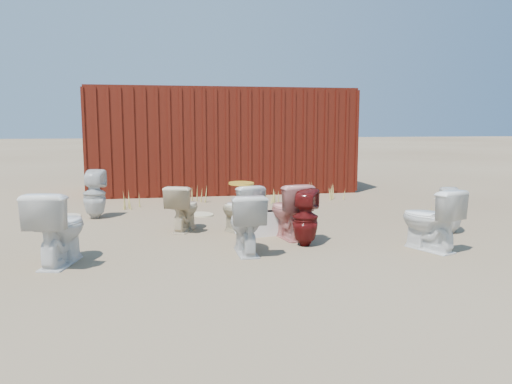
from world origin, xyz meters
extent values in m
plane|color=brown|center=(0.00, 0.00, 0.00)|extent=(100.00, 100.00, 0.00)
cube|color=#4E1A0D|center=(0.00, 5.20, 1.20)|extent=(6.00, 2.40, 2.40)
imported|color=white|center=(-2.59, -1.03, 0.43)|extent=(0.66, 0.93, 0.85)
imported|color=tan|center=(0.31, -0.22, 0.39)|extent=(0.57, 0.83, 0.78)
imported|color=silver|center=(-0.42, -0.94, 0.38)|extent=(0.43, 0.74, 0.75)
imported|color=#560F0E|center=(0.41, -0.70, 0.37)|extent=(0.46, 0.46, 0.75)
imported|color=white|center=(1.90, -1.20, 0.40)|extent=(0.71, 0.89, 0.79)
imported|color=silver|center=(-2.55, 1.81, 0.41)|extent=(0.42, 0.42, 0.83)
imported|color=#BEAF8B|center=(-0.30, 0.22, 0.35)|extent=(0.70, 0.79, 0.70)
imported|color=beige|center=(-1.12, 0.54, 0.35)|extent=(0.62, 0.78, 0.70)
imported|color=silver|center=(-0.29, 0.20, 0.36)|extent=(0.62, 0.80, 0.72)
imported|color=white|center=(2.74, -0.36, 0.33)|extent=(0.35, 0.36, 0.67)
ellipsoid|color=gold|center=(-0.29, 0.20, 0.74)|extent=(0.37, 0.46, 0.02)
cube|color=white|center=(0.03, -0.01, 0.17)|extent=(0.53, 0.30, 0.35)
ellipsoid|color=beige|center=(-0.75, 1.78, 0.01)|extent=(0.54, 0.60, 0.02)
ellipsoid|color=beige|center=(-3.02, 2.07, 0.01)|extent=(0.57, 0.59, 0.02)
cone|color=#AE9B45|center=(-2.01, 2.74, 0.15)|extent=(0.36, 0.36, 0.30)
cone|color=#AE9B45|center=(0.80, 2.92, 0.14)|extent=(0.32, 0.32, 0.27)
cone|color=#AE9B45|center=(2.21, 3.17, 0.14)|extent=(0.36, 0.36, 0.29)
cone|color=#AE9B45|center=(-0.68, 3.28, 0.15)|extent=(0.30, 0.30, 0.30)
cone|color=#AE9B45|center=(1.71, 3.50, 0.14)|extent=(0.34, 0.34, 0.29)
cone|color=#AE9B45|center=(3.01, 0.65, 0.13)|extent=(0.28, 0.28, 0.25)
camera|label=1|loc=(-1.41, -6.89, 1.60)|focal=35.00mm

